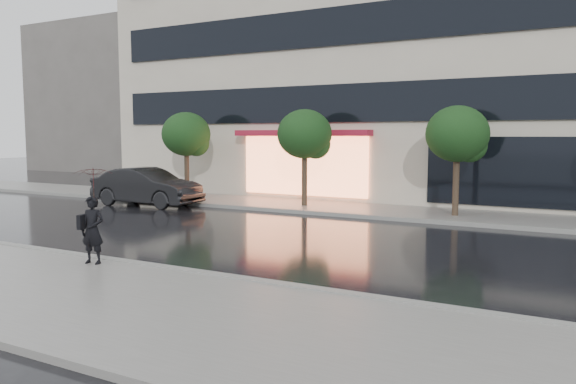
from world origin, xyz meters
The scene contains 12 objects.
ground centered at (0.00, 0.00, 0.00)m, with size 120.00×120.00×0.00m, color black.
sidewalk_near centered at (0.00, -3.25, 0.06)m, with size 60.00×4.50×0.12m, color slate.
sidewalk_far centered at (0.00, 10.25, 0.06)m, with size 60.00×3.50×0.12m, color slate.
curb_near centered at (0.00, -1.00, 0.07)m, with size 60.00×0.25×0.14m, color gray.
curb_far centered at (0.00, 8.50, 0.07)m, with size 60.00×0.25×0.14m, color gray.
office_building centered at (0.00, 17.97, 9.00)m, with size 30.00×12.76×18.00m.
bg_building_left centered at (-28.00, 26.00, 6.00)m, with size 14.00×10.00×12.00m, color #59544F.
tree_far_west centered at (-8.94, 10.03, 2.92)m, with size 2.20×2.20×3.99m.
tree_mid_west centered at (-2.94, 10.03, 2.92)m, with size 2.20×2.20×3.99m.
tree_mid_east centered at (3.06, 10.03, 2.92)m, with size 2.20×2.20×3.99m.
parked_car centered at (-9.19, 7.57, 0.79)m, with size 1.68×4.83×1.59m, color black.
pedestrian_with_umbrella centered at (-2.39, -1.49, 1.53)m, with size 1.03×1.04×2.14m.
Camera 1 is at (7.21, -10.17, 2.95)m, focal length 35.00 mm.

